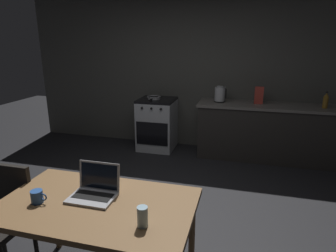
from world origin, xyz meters
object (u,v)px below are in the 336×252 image
drinking_glass (143,217)px  bottle (326,100)px  chair (4,213)px  frying_pan (154,98)px  dining_table (97,212)px  coffee_mug (37,197)px  stove_oven (157,124)px  electric_kettle (220,95)px  laptop (94,191)px  cereal_box (259,95)px

drinking_glass → bottle: bearing=61.8°
chair → frying_pan: size_ratio=2.18×
dining_table → coffee_mug: 0.42m
dining_table → chair: chair is taller
stove_oven → bottle: 2.64m
stove_oven → chair: size_ratio=1.00×
dining_table → bottle: (2.09, 2.99, 0.32)m
chair → drinking_glass: bearing=-4.7°
frying_pan → drinking_glass: size_ratio=3.09×
chair → electric_kettle: (1.41, 3.01, 0.50)m
coffee_mug → bottle: bearing=51.2°
laptop → chair: bearing=-171.8°
bottle → coffee_mug: bearing=-128.8°
laptop → coffee_mug: size_ratio=2.66×
stove_oven → coffee_mug: stove_oven is taller
dining_table → cereal_box: (1.16, 3.06, 0.34)m
electric_kettle → drinking_glass: electric_kettle is taller
bottle → dining_table: bearing=-125.0°
bottle → cereal_box: cereal_box is taller
stove_oven → frying_pan: 0.47m
dining_table → stove_oven: bearing=99.1°
dining_table → drinking_glass: (0.40, -0.16, 0.14)m
electric_kettle → coffee_mug: 3.29m
stove_oven → laptop: bearing=-81.7°
laptop → electric_kettle: (0.62, 2.96, 0.21)m
dining_table → electric_kettle: 3.11m
laptop → stove_oven: bearing=103.4°
drinking_glass → dining_table: bearing=157.6°
stove_oven → dining_table: stove_oven is taller
dining_table → frying_pan: (-0.53, 3.01, 0.23)m
dining_table → bottle: size_ratio=5.54×
electric_kettle → cereal_box: (0.60, 0.02, 0.01)m
coffee_mug → drinking_glass: size_ratio=0.92×
stove_oven → dining_table: size_ratio=0.65×
drinking_glass → stove_oven: bearing=105.4°
stove_oven → coffee_mug: (0.09, -3.14, 0.36)m
chair → electric_kettle: 3.36m
frying_pan → coffee_mug: size_ratio=3.35×
bottle → coffee_mug: (-2.49, -3.09, -0.20)m
bottle → drinking_glass: 3.59m
frying_pan → drinking_glass: 3.31m
electric_kettle → drinking_glass: size_ratio=1.97×
frying_pan → cereal_box: (1.70, 0.05, 0.11)m
stove_oven → dining_table: (0.49, -3.04, 0.24)m
stove_oven → chair: stove_oven is taller
drinking_glass → cereal_box: (0.77, 3.23, 0.20)m
laptop → drinking_glass: 0.51m
chair → cereal_box: 3.67m
dining_table → frying_pan: 3.07m
chair → coffee_mug: 0.56m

